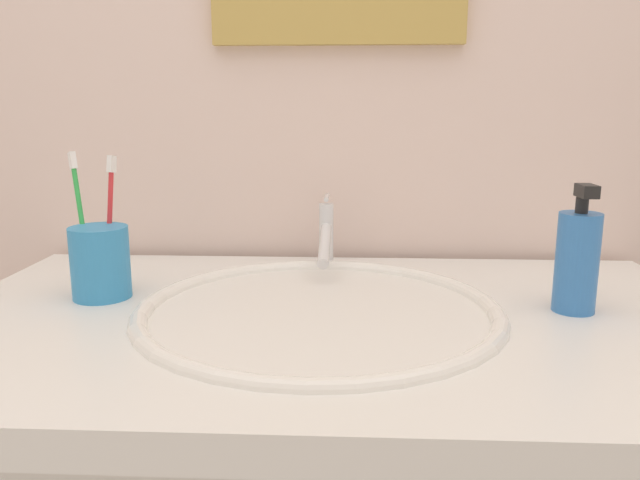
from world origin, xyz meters
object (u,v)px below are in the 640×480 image
faucet (326,237)px  toothbrush_red (110,215)px  toothbrush_cup (100,262)px  soap_dispenser (577,260)px  toothbrush_green (81,213)px

faucet → toothbrush_red: toothbrush_red is taller
faucet → toothbrush_cup: (-0.31, -0.18, -0.00)m
soap_dispenser → toothbrush_cup: bearing=177.4°
toothbrush_cup → toothbrush_red: 0.07m
faucet → soap_dispenser: soap_dispenser is taller
toothbrush_cup → toothbrush_red: toothbrush_red is taller
faucet → soap_dispenser: (0.33, -0.21, 0.02)m
toothbrush_green → faucet: bearing=23.8°
faucet → toothbrush_red: 0.34m
toothbrush_cup → toothbrush_green: toothbrush_green is taller
toothbrush_cup → soap_dispenser: bearing=-2.6°
faucet → toothbrush_cup: size_ratio=1.69×
toothbrush_green → toothbrush_red: bearing=8.6°
faucet → toothbrush_cup: bearing=-150.2°
faucet → soap_dispenser: 0.39m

